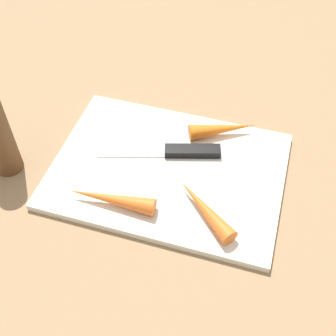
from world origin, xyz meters
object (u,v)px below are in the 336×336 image
cutting_board (168,170)px  carrot_shortest (223,129)px  carrot_medium (205,209)px  carrot_longest (111,199)px  knife (184,151)px

cutting_board → carrot_shortest: 0.12m
carrot_medium → carrot_longest: bearing=49.5°
cutting_board → knife: size_ratio=1.82×
knife → carrot_shortest: carrot_shortest is taller
carrot_longest → knife: bearing=-123.8°
cutting_board → carrot_longest: (-0.06, -0.09, 0.02)m
knife → carrot_longest: bearing=42.8°
carrot_shortest → carrot_longest: (-0.13, -0.19, -0.00)m
carrot_medium → carrot_shortest: 0.17m
cutting_board → carrot_medium: (0.08, -0.07, 0.02)m
cutting_board → knife: knife is taller
knife → carrot_medium: 0.12m
carrot_shortest → carrot_medium: bearing=-113.0°
cutting_board → carrot_medium: 0.10m
carrot_shortest → knife: bearing=-155.5°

